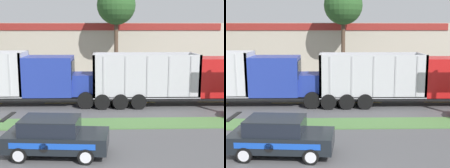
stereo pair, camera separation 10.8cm
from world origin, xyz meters
The scene contains 9 objects.
grass_verge centered at (0.00, 7.90, 0.03)m, with size 120.00×1.95×0.06m, color #517F42.
centre_line_4 centered at (-3.03, 12.88, 0.00)m, with size 2.40×0.14×0.01m, color yellow.
centre_line_5 centered at (2.37, 12.88, 0.00)m, with size 2.40×0.14×0.01m, color yellow.
centre_line_6 centered at (7.77, 12.88, 0.00)m, with size 2.40×0.14×0.01m, color yellow.
dump_truck_mid centered at (-5.25, 12.47, 1.74)m, with size 12.17×2.75×3.65m.
dump_truck_far_right centered at (6.51, 12.25, 1.68)m, with size 12.34×2.74×3.51m.
rally_car centered at (-2.15, 3.72, 0.82)m, with size 4.35×2.19×1.62m.
store_building_backdrop centered at (-2.11, 33.98, 2.91)m, with size 33.22×12.10×5.82m.
tree_behind_left centered at (1.32, 24.87, 7.94)m, with size 4.07×4.07×10.64m.
Camera 1 is at (-0.20, -8.56, 5.16)m, focal length 50.00 mm.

